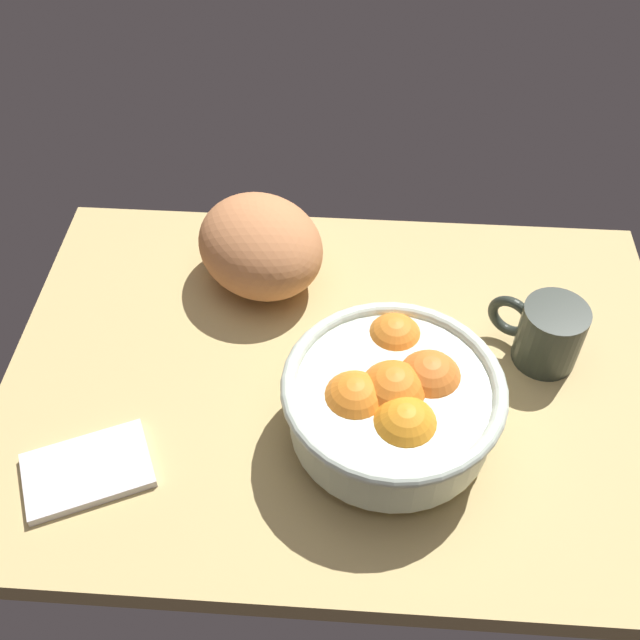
{
  "coord_description": "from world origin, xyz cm",
  "views": [
    {
      "loc": [
        -1.19,
        53.67,
        68.46
      ],
      "look_at": [
        2.59,
        -3.51,
        5.0
      ],
      "focal_mm": 42.38,
      "sensor_mm": 36.0,
      "label": 1
    }
  ],
  "objects": [
    {
      "name": "ground_plane",
      "position": [
        0.0,
        0.0,
        -1.5
      ],
      "size": [
        76.97,
        54.53,
        3.0
      ],
      "primitive_type": "cube",
      "color": "tan"
    },
    {
      "name": "fruit_bowl",
      "position": [
        -5.62,
        7.71,
        5.9
      ],
      "size": [
        22.75,
        22.75,
        10.37
      ],
      "color": "silver",
      "rests_on": "ground"
    },
    {
      "name": "bread_loaf",
      "position": [
        10.71,
        -14.89,
        5.53
      ],
      "size": [
        22.09,
        22.14,
        11.07
      ],
      "primitive_type": "ellipsoid",
      "rotation": [
        0.0,
        0.0,
        2.34
      ],
      "color": "#C87E4D",
      "rests_on": "ground"
    },
    {
      "name": "napkin_folded",
      "position": [
        25.36,
        14.83,
        0.52
      ],
      "size": [
        14.98,
        12.72,
        1.04
      ],
      "primitive_type": "cube",
      "rotation": [
        0.0,
        0.0,
        0.43
      ],
      "color": "silver",
      "rests_on": "ground"
    },
    {
      "name": "mug",
      "position": [
        -23.17,
        -4.11,
        3.98
      ],
      "size": [
        10.56,
        8.21,
        7.96
      ],
      "color": "#2D332B",
      "rests_on": "ground"
    }
  ]
}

